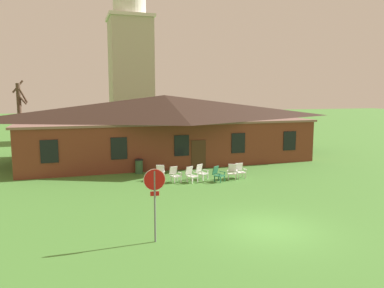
# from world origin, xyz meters

# --- Properties ---
(ground_plane) EXTENTS (200.00, 200.00, 0.00)m
(ground_plane) POSITION_xyz_m (0.00, 0.00, 0.00)
(ground_plane) COLOR #477F33
(brick_building) EXTENTS (23.03, 10.40, 5.32)m
(brick_building) POSITION_xyz_m (0.00, 17.55, 2.71)
(brick_building) COLOR brown
(brick_building) RESTS_ON ground
(dome_tower) EXTENTS (5.18, 5.18, 20.10)m
(dome_tower) POSITION_xyz_m (-0.47, 32.35, 9.23)
(dome_tower) COLOR #BCB29E
(dome_tower) RESTS_ON ground
(stop_sign) EXTENTS (0.80, 0.10, 2.76)m
(stop_sign) POSITION_xyz_m (-4.63, 0.17, 1.96)
(stop_sign) COLOR slate
(stop_sign) RESTS_ON ground
(lawn_chair_by_porch) EXTENTS (0.80, 0.84, 0.96)m
(lawn_chair_by_porch) POSITION_xyz_m (-2.24, 9.81, 0.50)
(lawn_chair_by_porch) COLOR white
(lawn_chair_by_porch) RESTS_ON ground
(lawn_chair_near_door) EXTENTS (0.74, 0.79, 0.96)m
(lawn_chair_near_door) POSITION_xyz_m (-1.46, 9.06, 0.50)
(lawn_chair_near_door) COLOR silver
(lawn_chair_near_door) RESTS_ON ground
(lawn_chair_left_end) EXTENTS (0.80, 0.84, 0.96)m
(lawn_chair_left_end) POSITION_xyz_m (-0.51, 8.73, 0.50)
(lawn_chair_left_end) COLOR silver
(lawn_chair_left_end) RESTS_ON ground
(lawn_chair_middle) EXTENTS (0.83, 0.86, 0.96)m
(lawn_chair_middle) POSITION_xyz_m (0.35, 9.25, 0.50)
(lawn_chair_middle) COLOR silver
(lawn_chair_middle) RESTS_ON ground
(lawn_chair_right_end) EXTENTS (0.85, 0.87, 0.96)m
(lawn_chair_right_end) POSITION_xyz_m (1.14, 8.37, 0.50)
(lawn_chair_right_end) COLOR #28704C
(lawn_chair_right_end) RESTS_ON ground
(lawn_chair_far_side) EXTENTS (0.81, 0.85, 0.96)m
(lawn_chair_far_side) POSITION_xyz_m (2.26, 8.69, 0.50)
(lawn_chair_far_side) COLOR silver
(lawn_chair_far_side) RESTS_ON ground
(lawn_chair_under_eave) EXTENTS (0.64, 0.67, 0.96)m
(lawn_chair_under_eave) POSITION_xyz_m (2.87, 8.86, 0.50)
(lawn_chair_under_eave) COLOR white
(lawn_chair_under_eave) RESTS_ON ground
(bare_tree_beside_building) EXTENTS (1.27, 1.27, 6.58)m
(bare_tree_beside_building) POSITION_xyz_m (-11.53, 21.46, 3.40)
(bare_tree_beside_building) COLOR brown
(bare_tree_beside_building) RESTS_ON ground
(trash_bin) EXTENTS (0.56, 0.56, 0.98)m
(trash_bin) POSITION_xyz_m (-3.13, 12.25, 0.50)
(trash_bin) COLOR #335638
(trash_bin) RESTS_ON ground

